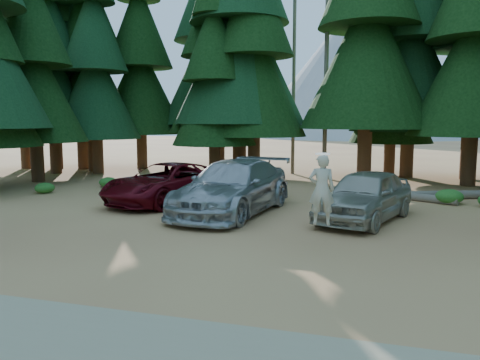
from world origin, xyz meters
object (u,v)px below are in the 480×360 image
(log_left, at_px, (195,190))
(red_pickup, at_px, (167,183))
(silver_minivan_right, at_px, (365,195))
(frisbee_player, at_px, (322,189))
(log_right, at_px, (472,195))
(silver_minivan_center, at_px, (233,187))
(log_mid, at_px, (410,196))

(log_left, bearing_deg, red_pickup, -88.69)
(silver_minivan_right, relative_size, frisbee_player, 2.70)
(silver_minivan_right, height_order, log_right, silver_minivan_right)
(red_pickup, height_order, silver_minivan_right, silver_minivan_right)
(red_pickup, distance_m, silver_minivan_center, 3.26)
(log_left, bearing_deg, silver_minivan_center, -42.60)
(silver_minivan_center, distance_m, log_mid, 7.41)
(red_pickup, xyz_separation_m, log_mid, (8.89, 3.20, -0.60))
(frisbee_player, bearing_deg, silver_minivan_center, -54.65)
(red_pickup, distance_m, log_right, 12.09)
(silver_minivan_center, relative_size, log_left, 1.30)
(red_pickup, distance_m, silver_minivan_right, 7.41)
(frisbee_player, relative_size, log_right, 0.33)
(silver_minivan_right, relative_size, log_right, 0.89)
(log_right, bearing_deg, log_left, 169.86)
(silver_minivan_center, distance_m, log_left, 4.42)
(silver_minivan_right, distance_m, log_left, 7.83)
(log_mid, distance_m, log_right, 2.63)
(log_mid, height_order, log_right, log_right)
(red_pickup, xyz_separation_m, frisbee_player, (6.37, -4.84, 0.70))
(frisbee_player, bearing_deg, silver_minivan_right, -112.18)
(red_pickup, bearing_deg, log_mid, 36.03)
(silver_minivan_center, xyz_separation_m, log_left, (-2.74, 3.40, -0.71))
(silver_minivan_right, bearing_deg, red_pickup, -170.90)
(silver_minivan_center, relative_size, log_mid, 1.65)
(frisbee_player, height_order, log_left, frisbee_player)
(log_left, bearing_deg, frisbee_player, -40.42)
(frisbee_player, bearing_deg, log_right, -126.13)
(red_pickup, distance_m, log_mid, 9.47)
(silver_minivan_center, bearing_deg, silver_minivan_right, 7.35)
(log_right, bearing_deg, red_pickup, 179.72)
(silver_minivan_right, bearing_deg, frisbee_player, -85.75)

